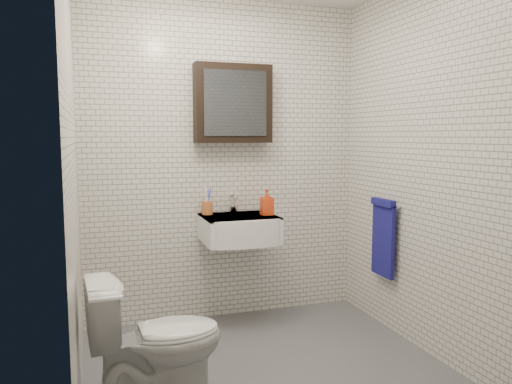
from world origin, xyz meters
TOP-DOWN VIEW (x-y plane):
  - ground at (0.00, 0.00)m, footprint 2.20×2.00m
  - room_shell at (0.00, 0.00)m, footprint 2.22×2.02m
  - washbasin at (0.05, 0.73)m, footprint 0.55×0.50m
  - faucet at (0.05, 0.93)m, footprint 0.06×0.20m
  - mirror_cabinet at (0.05, 0.93)m, footprint 0.60×0.15m
  - towel_rail at (1.04, 0.35)m, footprint 0.09×0.30m
  - toothbrush_cup at (-0.16, 0.91)m, footprint 0.11×0.11m
  - soap_bottle at (0.27, 0.75)m, footprint 0.09×0.09m
  - toilet at (-0.70, -0.20)m, footprint 0.73×0.45m

SIDE VIEW (x-z plane):
  - ground at x=0.00m, z-range 0.00..0.01m
  - toilet at x=-0.70m, z-range 0.00..0.72m
  - towel_rail at x=1.04m, z-range 0.43..1.01m
  - washbasin at x=0.05m, z-range 0.66..0.86m
  - toothbrush_cup at x=-0.16m, z-range 0.79..1.02m
  - faucet at x=0.05m, z-range 0.84..0.99m
  - soap_bottle at x=0.27m, z-range 0.85..1.05m
  - room_shell at x=0.00m, z-range 0.21..2.72m
  - mirror_cabinet at x=0.05m, z-range 1.40..2.00m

